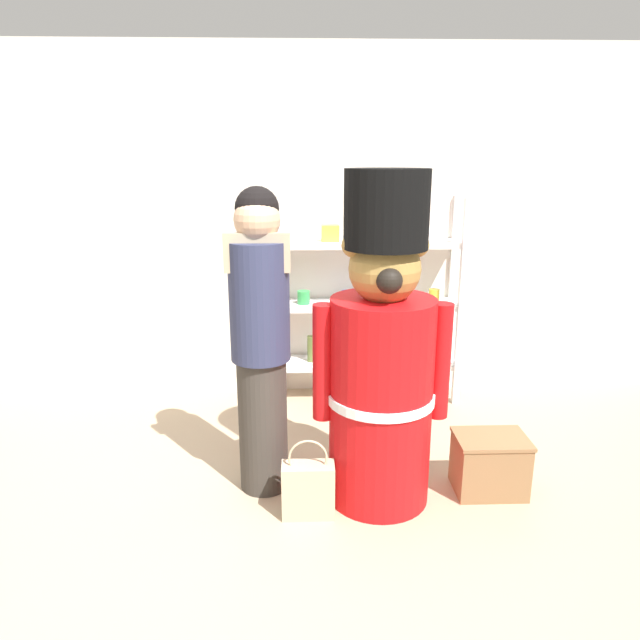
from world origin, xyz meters
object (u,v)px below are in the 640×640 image
object	(u,v)px
teddy_bear_guard	(382,362)
shopping_bag	(308,489)
merchandise_shelf	(370,302)
person_shopper	(260,335)
display_crate	(490,464)

from	to	relation	value
teddy_bear_guard	shopping_bag	xyz separation A→B (m)	(-0.39, -0.17, -0.63)
merchandise_shelf	person_shopper	bearing A→B (deg)	-120.49
merchandise_shelf	display_crate	size ratio (longest dim) A/B	3.90
merchandise_shelf	shopping_bag	distance (m)	1.73
merchandise_shelf	display_crate	distance (m)	1.57
teddy_bear_guard	shopping_bag	distance (m)	0.76
shopping_bag	teddy_bear_guard	bearing A→B (deg)	23.04
merchandise_shelf	teddy_bear_guard	distance (m)	1.39
person_shopper	shopping_bag	distance (m)	0.84
merchandise_shelf	shopping_bag	size ratio (longest dim) A/B	3.55
teddy_bear_guard	person_shopper	world-z (taller)	teddy_bear_guard
shopping_bag	display_crate	size ratio (longest dim) A/B	1.10
merchandise_shelf	shopping_bag	bearing A→B (deg)	-107.54
teddy_bear_guard	display_crate	bearing A→B (deg)	2.84
merchandise_shelf	teddy_bear_guard	world-z (taller)	teddy_bear_guard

